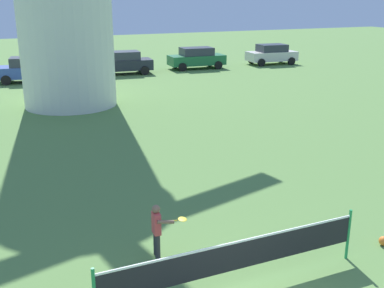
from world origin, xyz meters
The scene contains 7 objects.
tennis_net centered at (0.42, 1.55, 0.69)m, with size 5.30×0.06×1.10m.
player_far centered at (-0.49, 3.23, 0.66)m, with size 0.69×0.51×1.17m.
stray_ball centered at (4.16, 1.63, 0.11)m, with size 0.21×0.21×0.21m, color orange.
parked_car_blue centered at (-0.59, 26.18, 0.81)m, with size 4.37×2.45×1.56m.
parked_car_black centered at (5.62, 26.89, 0.81)m, with size 4.07×2.22×1.56m.
parked_car_green centered at (11.30, 27.10, 0.81)m, with size 4.22×2.10×1.56m.
parked_car_cream centered at (17.70, 26.84, 0.81)m, with size 4.00×2.16×1.56m.
Camera 1 is at (-3.43, -5.09, 5.23)m, focal length 44.32 mm.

